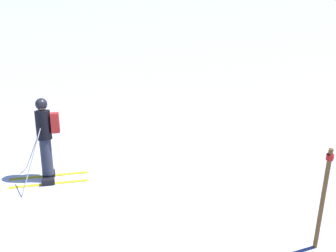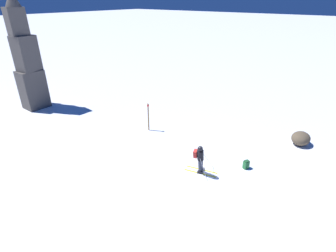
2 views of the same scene
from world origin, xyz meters
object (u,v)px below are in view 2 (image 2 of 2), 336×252
skier (200,158)px  trail_marker (148,116)px  spare_backpack (246,165)px  rock_pillar (27,63)px  exposed_boulder_0 (301,138)px

skier → trail_marker: 6.02m
skier → spare_backpack: skier is taller
trail_marker → spare_backpack: bearing=-91.2°
spare_backpack → trail_marker: bearing=112.5°
rock_pillar → exposed_boulder_0: rock_pillar is taller
rock_pillar → trail_marker: size_ratio=4.47×
rock_pillar → exposed_boulder_0: (7.19, -19.56, -3.38)m
rock_pillar → spare_backpack: bearing=-82.0°
exposed_boulder_0 → skier: bearing=153.0°
skier → spare_backpack: 2.82m
spare_backpack → rock_pillar: bearing=121.7°
trail_marker → skier: bearing=-111.6°
skier → exposed_boulder_0: size_ratio=1.42×
rock_pillar → trail_marker: (2.67, -10.53, -2.70)m
spare_backpack → exposed_boulder_0: exposed_boulder_0 is taller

